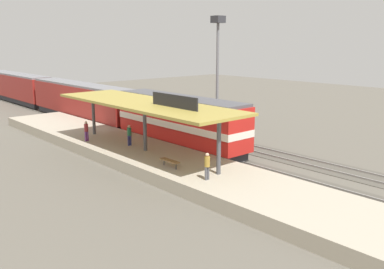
{
  "coord_description": "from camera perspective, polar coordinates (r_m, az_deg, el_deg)",
  "views": [
    {
      "loc": [
        -23.05,
        -26.1,
        9.24
      ],
      "look_at": [
        -1.38,
        -1.85,
        2.0
      ],
      "focal_mm": 39.37,
      "sensor_mm": 36.0,
      "label": 1
    }
  ],
  "objects": [
    {
      "name": "ground_plane",
      "position": [
        37.34,
        1.98,
        -1.79
      ],
      "size": [
        120.0,
        120.0,
        0.0
      ],
      "primitive_type": "plane",
      "color": "#5B564C"
    },
    {
      "name": "track_near",
      "position": [
        36.02,
        -0.33,
        -2.26
      ],
      "size": [
        3.2,
        110.0,
        0.16
      ],
      "color": "#4E4941",
      "rests_on": "ground"
    },
    {
      "name": "track_far",
      "position": [
        39.12,
        4.73,
        -1.11
      ],
      "size": [
        3.2,
        110.0,
        0.16
      ],
      "color": "#4E4941",
      "rests_on": "ground"
    },
    {
      "name": "platform",
      "position": [
        33.15,
        -6.3,
        -2.9
      ],
      "size": [
        6.0,
        44.0,
        0.9
      ],
      "primitive_type": "cube",
      "color": "#A89E89",
      "rests_on": "ground"
    },
    {
      "name": "station_canopy",
      "position": [
        32.23,
        -6.38,
        4.08
      ],
      "size": [
        5.2,
        18.0,
        4.7
      ],
      "color": "#47474C",
      "rests_on": "platform"
    },
    {
      "name": "platform_bench",
      "position": [
        28.42,
        -3.03,
        -3.6
      ],
      "size": [
        0.44,
        1.7,
        0.5
      ],
      "color": "#333338",
      "rests_on": "platform"
    },
    {
      "name": "locomotive",
      "position": [
        36.49,
        -1.73,
        1.76
      ],
      "size": [
        2.93,
        14.43,
        4.44
      ],
      "color": "#28282D",
      "rests_on": "track_near"
    },
    {
      "name": "passenger_carriage_front",
      "position": [
        51.43,
        -14.8,
        4.39
      ],
      "size": [
        2.9,
        20.0,
        4.24
      ],
      "color": "#28282D",
      "rests_on": "track_near"
    },
    {
      "name": "passenger_carriage_rear",
      "position": [
        70.49,
        -22.61,
        5.95
      ],
      "size": [
        2.9,
        20.0,
        4.24
      ],
      "color": "#28282D",
      "rests_on": "track_near"
    },
    {
      "name": "freight_car",
      "position": [
        44.96,
        -3.19,
        3.23
      ],
      "size": [
        2.8,
        12.0,
        3.54
      ],
      "color": "#28282D",
      "rests_on": "track_far"
    },
    {
      "name": "light_mast",
      "position": [
        43.47,
        3.5,
        11.42
      ],
      "size": [
        1.1,
        1.1,
        11.7
      ],
      "color": "slate",
      "rests_on": "ground"
    },
    {
      "name": "person_waiting",
      "position": [
        34.55,
        -8.49,
        0.07
      ],
      "size": [
        0.34,
        0.34,
        1.71
      ],
      "color": "navy",
      "rests_on": "platform"
    },
    {
      "name": "person_walking",
      "position": [
        36.82,
        -14.12,
        0.6
      ],
      "size": [
        0.34,
        0.34,
        1.71
      ],
      "color": "#663375",
      "rests_on": "platform"
    },
    {
      "name": "person_boarding",
      "position": [
        25.74,
        2.06,
        -4.13
      ],
      "size": [
        0.34,
        0.34,
        1.71
      ],
      "color": "#4C4C51",
      "rests_on": "platform"
    }
  ]
}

